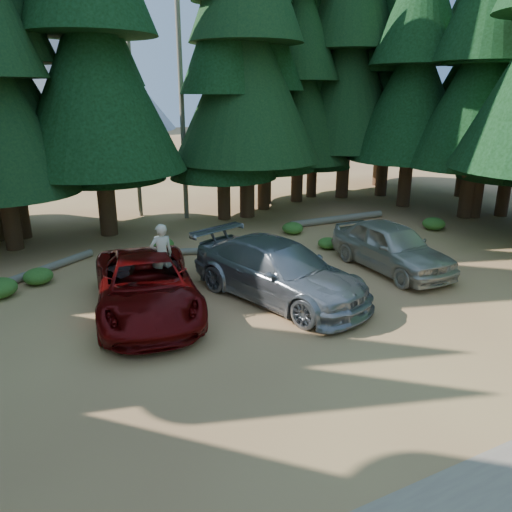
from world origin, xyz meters
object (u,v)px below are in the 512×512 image
object	(u,v)px
silver_minivan_center	(279,271)
log_mid	(209,251)
log_right	(337,219)
silver_minivan_right	(391,246)
frisbee_player	(162,254)
log_left	(49,268)
red_pickup	(146,286)

from	to	relation	value
silver_minivan_center	log_mid	world-z (taller)	silver_minivan_center
log_mid	log_right	size ratio (longest dim) A/B	0.61
silver_minivan_center	silver_minivan_right	size ratio (longest dim) A/B	1.21
frisbee_player	log_left	xyz separation A→B (m)	(-2.95, 4.55, -1.41)
silver_minivan_right	log_left	bearing A→B (deg)	154.68
silver_minivan_right	log_right	distance (m)	6.99
red_pickup	silver_minivan_right	size ratio (longest dim) A/B	1.18
log_mid	log_right	distance (m)	7.84
silver_minivan_center	silver_minivan_right	distance (m)	4.97
silver_minivan_center	log_left	world-z (taller)	silver_minivan_center
silver_minivan_right	frisbee_player	world-z (taller)	frisbee_player
log_left	log_right	bearing A→B (deg)	-29.74
red_pickup	log_left	distance (m)	5.61
log_mid	silver_minivan_right	bearing A→B (deg)	-22.04
red_pickup	silver_minivan_right	bearing A→B (deg)	8.17
silver_minivan_center	red_pickup	bearing A→B (deg)	150.50
red_pickup	log_right	world-z (taller)	red_pickup
frisbee_player	silver_minivan_center	bearing A→B (deg)	156.84
log_mid	red_pickup	bearing A→B (deg)	-110.20
log_mid	silver_minivan_center	bearing A→B (deg)	-66.86
silver_minivan_center	log_right	bearing A→B (deg)	25.80
silver_minivan_center	log_mid	size ratio (longest dim) A/B	1.93
silver_minivan_right	log_right	xyz separation A→B (m)	(2.34, 6.55, -0.71)
frisbee_player	log_mid	world-z (taller)	frisbee_player
silver_minivan_right	frisbee_player	distance (m)	8.33
red_pickup	frisbee_player	distance (m)	1.10
silver_minivan_center	log_left	bearing A→B (deg)	118.60
red_pickup	log_left	world-z (taller)	red_pickup
log_mid	frisbee_player	bearing A→B (deg)	-108.16
silver_minivan_right	log_left	xyz separation A→B (m)	(-11.21, 5.37, -0.73)
log_left	log_mid	xyz separation A→B (m)	(5.94, -0.69, -0.01)
red_pickup	silver_minivan_center	bearing A→B (deg)	-1.23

